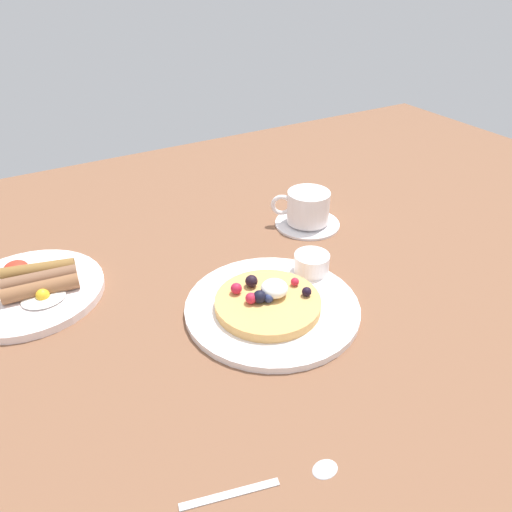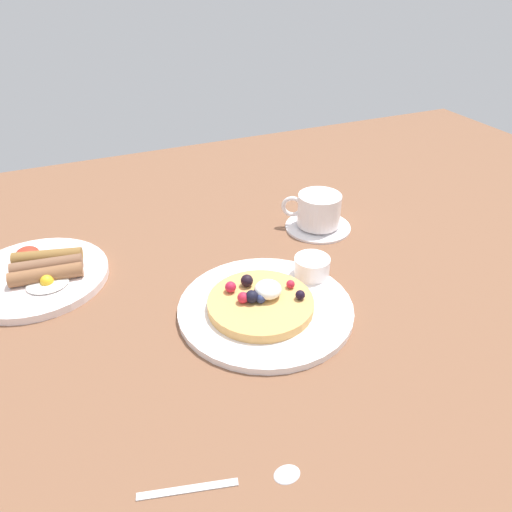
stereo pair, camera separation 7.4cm
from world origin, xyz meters
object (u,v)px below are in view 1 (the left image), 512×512
at_px(pancake_plate, 272,308).
at_px(teaspoon, 289,478).
at_px(syrup_ramekin, 312,263).
at_px(breakfast_plate, 29,292).
at_px(coffee_cup, 307,206).
at_px(coffee_saucer, 307,223).

relative_size(pancake_plate, teaspoon, 1.59).
distance_m(syrup_ramekin, breakfast_plate, 0.44).
height_order(syrup_ramekin, breakfast_plate, syrup_ramekin).
bearing_deg(coffee_cup, teaspoon, -126.82).
distance_m(pancake_plate, breakfast_plate, 0.37).
xyz_separation_m(pancake_plate, coffee_saucer, (0.20, 0.19, -0.00)).
bearing_deg(pancake_plate, breakfast_plate, 144.23).
distance_m(syrup_ramekin, teaspoon, 0.36).
height_order(syrup_ramekin, teaspoon, syrup_ramekin).
distance_m(syrup_ramekin, coffee_saucer, 0.18).
bearing_deg(teaspoon, breakfast_plate, 111.09).
bearing_deg(breakfast_plate, teaspoon, -68.91).
relative_size(breakfast_plate, teaspoon, 1.39).
bearing_deg(coffee_cup, syrup_ramekin, -122.63).
relative_size(pancake_plate, coffee_cup, 2.51).
bearing_deg(breakfast_plate, pancake_plate, -35.77).
distance_m(coffee_cup, teaspoon, 0.54).
bearing_deg(coffee_saucer, coffee_cup, 148.16).
xyz_separation_m(coffee_saucer, teaspoon, (-0.32, -0.43, -0.00)).
relative_size(syrup_ramekin, breakfast_plate, 0.25).
xyz_separation_m(syrup_ramekin, teaspoon, (-0.23, -0.28, -0.02)).
xyz_separation_m(breakfast_plate, teaspoon, (0.18, -0.46, -0.00)).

